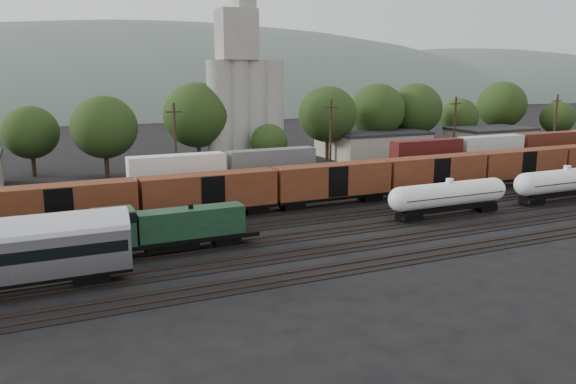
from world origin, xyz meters
name	(u,v)px	position (x,y,z in m)	size (l,w,h in m)	color
ground	(330,218)	(0.00, 0.00, 0.00)	(600.00, 600.00, 0.00)	black
tracks	(330,218)	(0.00, 0.00, 0.05)	(180.00, 33.20, 0.20)	black
green_locomotive	(160,228)	(-19.93, -5.00, 2.44)	(16.07, 2.84, 4.25)	black
tank_car_a	(449,196)	(12.32, -5.00, 2.47)	(15.76, 2.82, 4.13)	white
tank_car_b	(566,182)	(30.85, -5.00, 2.58)	(16.49, 2.95, 4.32)	white
orange_locomotive	(218,189)	(-9.86, 10.00, 2.30)	(15.99, 2.66, 4.00)	black
boxcar_string	(435,172)	(18.40, 5.00, 3.12)	(169.00, 2.90, 4.20)	black
container_wall	(368,165)	(14.41, 15.00, 2.79)	(187.64, 2.60, 5.80)	black
grain_silo	(245,101)	(3.28, 36.00, 11.26)	(13.40, 5.00, 29.00)	gray
industrial_sheds	(266,152)	(6.63, 35.25, 2.56)	(119.38, 17.26, 5.10)	#9E937F
tree_band	(291,118)	(13.08, 38.66, 7.92)	(165.04, 22.69, 14.45)	black
utility_poles	(258,142)	(0.00, 22.00, 6.21)	(122.20, 0.36, 12.00)	black
distant_hills	(140,140)	(23.92, 260.00, -20.56)	(860.00, 286.00, 130.00)	#59665B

